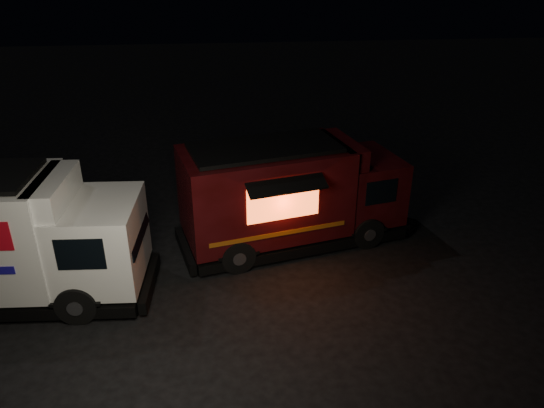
{
  "coord_description": "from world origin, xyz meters",
  "views": [
    {
      "loc": [
        0.5,
        -11.78,
        8.56
      ],
      "look_at": [
        1.88,
        2.0,
        1.7
      ],
      "focal_mm": 35.0,
      "sensor_mm": 36.0,
      "label": 1
    }
  ],
  "objects": [
    {
      "name": "red_truck",
      "position": [
        2.63,
        2.78,
        1.65
      ],
      "size": [
        7.52,
        4.21,
        3.31
      ],
      "primitive_type": null,
      "rotation": [
        0.0,
        0.0,
        0.24
      ],
      "color": "#3E0B0E",
      "rests_on": "ground"
    },
    {
      "name": "ground",
      "position": [
        0.0,
        0.0,
        0.0
      ],
      "size": [
        80.0,
        80.0,
        0.0
      ],
      "primitive_type": "plane",
      "color": "black",
      "rests_on": "ground"
    }
  ]
}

